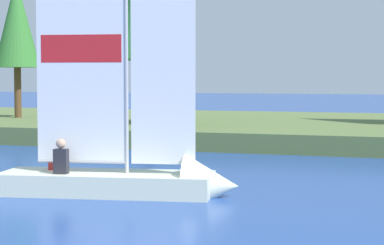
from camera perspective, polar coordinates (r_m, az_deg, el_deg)
name	(u,v)px	position (r m, az deg, el deg)	size (l,w,h in m)	color
shore_bank	(281,128)	(30.09, 7.11, -0.42)	(80.00, 14.76, 0.64)	#5B703D
shoreline_tree_midleft	(17,23)	(32.76, -13.79, 7.70)	(2.00, 2.00, 6.21)	brown
shoreline_tree_centre	(149,5)	(27.44, -3.48, 9.32)	(3.50, 3.50, 6.60)	brown
sailboat	(142,171)	(14.82, -4.04, -3.91)	(5.13, 2.19, 6.74)	silver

